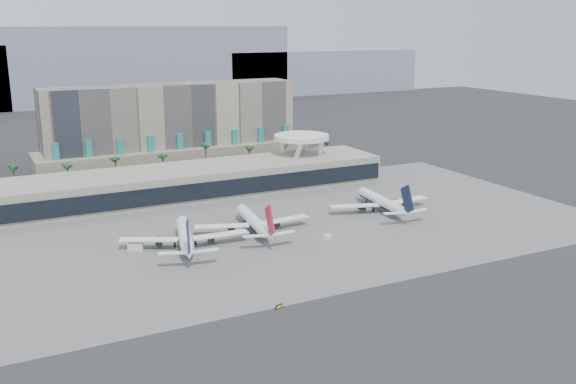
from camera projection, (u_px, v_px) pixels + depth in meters
name	position (u px, v px, depth m)	size (l,w,h in m)	color
ground	(320.00, 282.00, 183.51)	(900.00, 900.00, 0.00)	#232326
apron_pad	(245.00, 229.00, 231.05)	(260.00, 130.00, 0.06)	#5B5B59
mountain_ridge	(98.00, 71.00, 594.39)	(680.00, 60.00, 70.00)	gray
hotel	(173.00, 133.00, 334.39)	(140.00, 30.00, 42.00)	tan
terminal	(195.00, 180.00, 276.82)	(170.00, 32.50, 14.50)	#A29D8F
saucer_structure	(301.00, 140.00, 303.02)	(26.00, 26.00, 21.89)	white
palm_row	(185.00, 155.00, 309.25)	(157.80, 2.80, 13.10)	brown
airliner_left	(185.00, 236.00, 211.39)	(41.99, 43.59, 15.33)	white
airliner_centre	(254.00, 222.00, 226.98)	(42.09, 43.57, 15.07)	white
airliner_right	(382.00, 202.00, 252.25)	(42.55, 43.99, 15.20)	white
service_vehicle_a	(136.00, 247.00, 209.26)	(4.90, 2.40, 2.40)	silver
service_vehicle_b	(327.00, 237.00, 219.83)	(3.23, 1.85, 1.66)	silver
taxiway_sign	(279.00, 306.00, 166.36)	(2.29, 1.09, 1.06)	black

